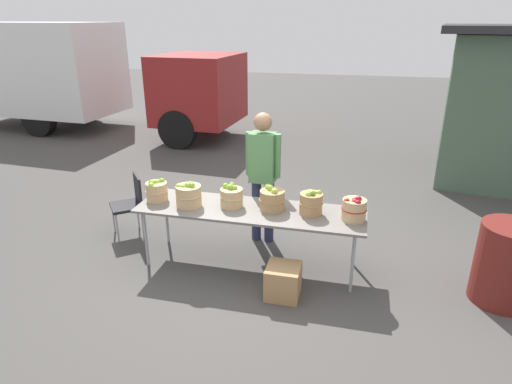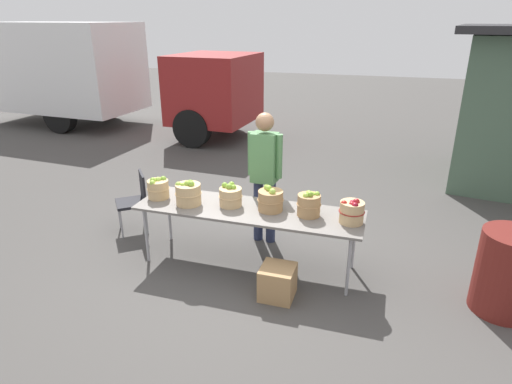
# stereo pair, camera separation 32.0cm
# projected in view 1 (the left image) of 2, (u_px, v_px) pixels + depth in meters

# --- Properties ---
(ground_plane) EXTENTS (40.00, 40.00, 0.00)m
(ground_plane) POSITION_uv_depth(u_px,v_px,m) (250.00, 264.00, 5.40)
(ground_plane) COLOR #474442
(market_table) EXTENTS (2.70, 0.76, 0.75)m
(market_table) POSITION_uv_depth(u_px,v_px,m) (250.00, 212.00, 5.14)
(market_table) COLOR slate
(market_table) RESTS_ON ground
(apple_basket_green_0) EXTENTS (0.28, 0.28, 0.28)m
(apple_basket_green_0) POSITION_uv_depth(u_px,v_px,m) (157.00, 191.00, 5.33)
(apple_basket_green_0) COLOR tan
(apple_basket_green_0) RESTS_ON market_table
(apple_basket_green_1) EXTENTS (0.32, 0.32, 0.31)m
(apple_basket_green_1) POSITION_uv_depth(u_px,v_px,m) (188.00, 195.00, 5.16)
(apple_basket_green_1) COLOR tan
(apple_basket_green_1) RESTS_ON market_table
(apple_basket_green_2) EXTENTS (0.29, 0.29, 0.28)m
(apple_basket_green_2) POSITION_uv_depth(u_px,v_px,m) (231.00, 196.00, 5.16)
(apple_basket_green_2) COLOR tan
(apple_basket_green_2) RESTS_ON market_table
(apple_basket_green_3) EXTENTS (0.31, 0.31, 0.30)m
(apple_basket_green_3) POSITION_uv_depth(u_px,v_px,m) (272.00, 199.00, 5.06)
(apple_basket_green_3) COLOR #A87F51
(apple_basket_green_3) RESTS_ON market_table
(apple_basket_green_4) EXTENTS (0.28, 0.28, 0.31)m
(apple_basket_green_4) POSITION_uv_depth(u_px,v_px,m) (311.00, 203.00, 4.95)
(apple_basket_green_4) COLOR #A87F51
(apple_basket_green_4) RESTS_ON market_table
(apple_basket_red_0) EXTENTS (0.29, 0.29, 0.28)m
(apple_basket_red_0) POSITION_uv_depth(u_px,v_px,m) (354.00, 209.00, 4.80)
(apple_basket_red_0) COLOR tan
(apple_basket_red_0) RESTS_ON market_table
(vendor_adult) EXTENTS (0.47, 0.25, 1.76)m
(vendor_adult) POSITION_uv_depth(u_px,v_px,m) (263.00, 168.00, 5.62)
(vendor_adult) COLOR #262D4C
(vendor_adult) RESTS_ON ground
(box_truck) EXTENTS (7.81, 2.59, 2.75)m
(box_truck) POSITION_uv_depth(u_px,v_px,m) (73.00, 73.00, 11.45)
(box_truck) COLOR white
(box_truck) RESTS_ON ground
(folding_chair) EXTENTS (0.56, 0.56, 0.86)m
(folding_chair) POSITION_uv_depth(u_px,v_px,m) (131.00, 201.00, 5.98)
(folding_chair) COLOR black
(folding_chair) RESTS_ON ground
(trash_barrel) EXTENTS (0.63, 0.63, 0.89)m
(trash_barrel) POSITION_uv_depth(u_px,v_px,m) (506.00, 264.00, 4.56)
(trash_barrel) COLOR maroon
(trash_barrel) RESTS_ON ground
(produce_crate) EXTENTS (0.36, 0.36, 0.36)m
(produce_crate) POSITION_uv_depth(u_px,v_px,m) (283.00, 281.00, 4.73)
(produce_crate) COLOR #A87F51
(produce_crate) RESTS_ON ground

